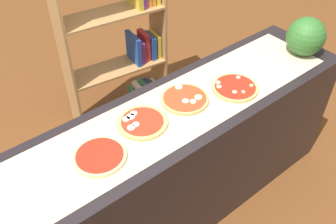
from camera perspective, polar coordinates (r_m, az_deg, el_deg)
The scene contains 9 objects.
ground_plane at distance 2.70m, azimuth 0.00°, elevation -14.91°, with size 12.00×12.00×0.00m, color brown.
counter at distance 2.34m, azimuth 0.00°, elevation -8.73°, with size 2.51×0.58×0.91m, color black.
parchment_paper at distance 2.01m, azimuth 0.00°, elevation -0.41°, with size 2.23×0.46×0.00m, color beige.
pizza_plain_0 at distance 1.82m, azimuth -10.45°, elevation -6.68°, with size 0.26×0.26×0.02m.
pizza_mozzarella_1 at distance 1.96m, azimuth -4.02°, elevation -1.56°, with size 0.27×0.27×0.02m.
pizza_mozzarella_2 at distance 2.10m, azimuth 2.60°, elevation 2.03°, with size 0.27×0.27×0.03m.
pizza_mushroom_3 at distance 2.22m, azimuth 10.25°, elevation 3.72°, with size 0.27×0.27×0.03m.
watermelon at distance 2.61m, azimuth 20.44°, elevation 10.84°, with size 0.25×0.25×0.25m, color #2D6628.
bookshelf at distance 3.07m, azimuth -6.32°, elevation 10.06°, with size 0.85×0.37×1.47m.
Camera 1 is at (-0.94, -1.17, 2.25)m, focal length 39.65 mm.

